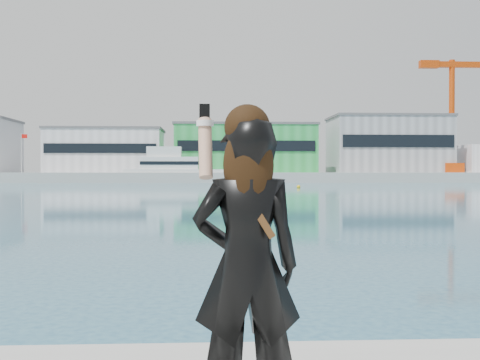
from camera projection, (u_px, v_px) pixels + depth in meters
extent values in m
cube|color=#9E9E99|center=(208.00, 177.00, 133.50)|extent=(320.00, 40.00, 2.00)
cube|color=silver|center=(106.00, 152.00, 130.26)|extent=(24.00, 15.00, 9.00)
cube|color=black|center=(100.00, 148.00, 122.67)|extent=(22.80, 0.20, 1.98)
cube|color=#59595B|center=(106.00, 130.00, 130.20)|extent=(24.48, 15.30, 0.50)
cube|color=green|center=(244.00, 150.00, 131.85)|extent=(30.00, 16.00, 10.00)
cube|color=black|center=(247.00, 146.00, 123.75)|extent=(28.50, 0.20, 2.20)
cube|color=#59595B|center=(244.00, 126.00, 131.78)|extent=(30.60, 16.32, 0.50)
cube|color=gray|center=(388.00, 145.00, 133.53)|extent=(25.00, 15.00, 12.00)
cube|color=black|center=(399.00, 141.00, 125.94)|extent=(23.75, 0.20, 2.64)
cube|color=#59595B|center=(388.00, 117.00, 133.45)|extent=(25.50, 15.30, 0.50)
cube|color=#EA490D|center=(451.00, 168.00, 128.25)|extent=(4.00, 4.00, 2.00)
cylinder|color=#EA490D|center=(452.00, 112.00, 128.09)|extent=(1.20, 1.20, 22.00)
cube|color=#EA490D|center=(479.00, 65.00, 128.27)|extent=(20.00, 1.20, 1.20)
cube|color=#EA490D|center=(429.00, 64.00, 127.68)|extent=(4.00, 1.60, 1.60)
cylinder|color=silver|center=(21.00, 153.00, 122.43)|extent=(0.16, 0.16, 8.00)
cube|color=red|center=(24.00, 136.00, 122.42)|extent=(1.20, 0.04, 0.80)
cylinder|color=silver|center=(313.00, 153.00, 125.62)|extent=(0.16, 0.16, 8.00)
cube|color=red|center=(316.00, 137.00, 125.60)|extent=(1.20, 0.04, 0.80)
cube|color=silver|center=(176.00, 176.00, 116.27)|extent=(19.67, 5.61, 2.62)
cube|color=silver|center=(170.00, 163.00, 116.18)|extent=(10.94, 4.67, 2.40)
cube|color=silver|center=(164.00, 152.00, 116.10)|extent=(6.57, 3.76, 1.96)
cube|color=black|center=(170.00, 163.00, 116.18)|extent=(11.16, 4.78, 0.65)
cylinder|color=silver|center=(164.00, 141.00, 116.08)|extent=(0.17, 0.17, 2.18)
sphere|color=yellow|center=(299.00, 188.00, 79.22)|extent=(0.50, 0.50, 0.50)
imported|color=black|center=(247.00, 267.00, 3.28)|extent=(0.62, 0.43, 1.63)
sphere|color=black|center=(247.00, 127.00, 3.25)|extent=(0.25, 0.25, 0.25)
ellipsoid|color=black|center=(248.00, 165.00, 3.21)|extent=(0.27, 0.14, 0.44)
cylinder|color=tan|center=(205.00, 148.00, 3.35)|extent=(0.09, 0.20, 0.35)
cylinder|color=white|center=(205.00, 123.00, 3.39)|extent=(0.10, 0.10, 0.03)
cube|color=black|center=(205.00, 114.00, 3.43)|extent=(0.06, 0.02, 0.12)
cube|color=#4C2D14|center=(254.00, 208.00, 3.20)|extent=(0.23, 0.03, 0.33)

